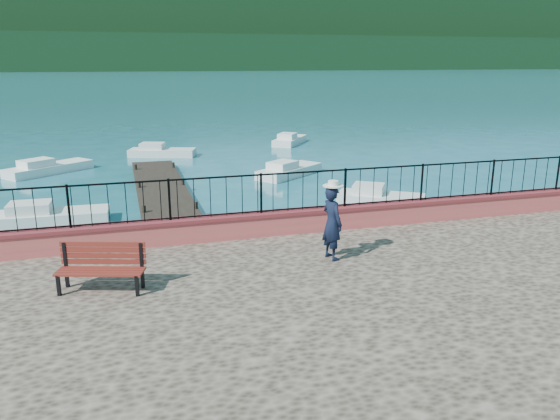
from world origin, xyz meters
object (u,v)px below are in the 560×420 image
boat_5 (290,138)px  person (332,223)px  boat_4 (162,149)px  boat_2 (290,167)px  park_bench (102,277)px  boat_3 (49,165)px  boat_0 (49,212)px  boat_1 (381,195)px

boat_5 → person: bearing=-160.2°
person → boat_4: bearing=-8.2°
person → boat_2: size_ratio=0.43×
person → park_bench: bearing=81.4°
boat_2 → boat_4: size_ratio=1.00×
boat_3 → boat_5: size_ratio=1.17×
boat_2 → boat_3: 11.90m
person → boat_3: 19.81m
park_bench → boat_2: park_bench is taller
boat_0 → boat_3: size_ratio=0.92×
boat_3 → boat_4: same height
boat_2 → boat_4: (-5.45, 7.34, 0.00)m
person → boat_0: 11.27m
person → boat_0: (-6.77, 8.86, -1.61)m
boat_2 → boat_4: bearing=90.0°
boat_0 → boat_3: same height
park_bench → boat_5: park_bench is taller
park_bench → boat_5: 27.01m
person → boat_2: person is taller
boat_4 → boat_5: size_ratio=1.04×
person → boat_4: size_ratio=0.43×
boat_2 → boat_5: size_ratio=1.04×
park_bench → boat_2: bearing=77.8°
boat_1 → boat_2: 6.48m
boat_2 → person: bearing=-140.3°
boat_4 → boat_5: bearing=34.7°
boat_4 → boat_3: bearing=-131.3°
boat_5 → boat_0: bearing=173.8°
boat_1 → boat_3: 16.49m
person → boat_1: bearing=-46.6°
boat_1 → boat_3: (-12.96, 10.19, 0.00)m
boat_0 → boat_1: bearing=-1.8°
person → boat_5: person is taller
boat_2 → park_bench: bearing=-156.0°
boat_2 → boat_5: 10.33m
boat_0 → boat_4: (4.80, 12.69, 0.00)m
boat_3 → boat_0: bearing=-122.3°
boat_3 → boat_2: bearing=-57.7°
park_bench → boat_5: bearing=82.3°
person → boat_3: bearing=9.7°
boat_0 → boat_1: (11.99, -0.89, 0.00)m
park_bench → boat_4: 22.16m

